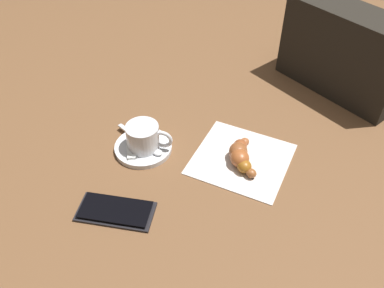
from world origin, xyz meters
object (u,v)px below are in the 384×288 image
object	(u,v)px
espresso_cup	(144,137)
napkin	(242,157)
saucer	(143,147)
cell_phone	(116,211)
teaspoon	(147,144)
croissant	(241,155)
laptop_bag	(345,52)
sugar_packet	(131,149)

from	to	relation	value
espresso_cup	napkin	world-z (taller)	espresso_cup
saucer	cell_phone	world-z (taller)	same
teaspoon	croissant	world-z (taller)	croissant
croissant	cell_phone	size ratio (longest dim) A/B	0.79
cell_phone	laptop_bag	xyz separation A→B (m)	(-0.39, -0.50, 0.10)
sugar_packet	croissant	world-z (taller)	croissant
napkin	croissant	distance (m)	0.02
laptop_bag	croissant	bearing A→B (deg)	95.69
saucer	teaspoon	world-z (taller)	teaspoon
sugar_packet	napkin	xyz separation A→B (m)	(-0.23, -0.04, -0.01)
napkin	laptop_bag	size ratio (longest dim) A/B	0.62
teaspoon	espresso_cup	bearing A→B (deg)	67.25
saucer	teaspoon	bearing A→B (deg)	-156.14
teaspoon	sugar_packet	xyz separation A→B (m)	(0.03, 0.02, 0.00)
espresso_cup	teaspoon	world-z (taller)	espresso_cup
sugar_packet	napkin	size ratio (longest dim) A/B	0.31
saucer	sugar_packet	size ratio (longest dim) A/B	2.05
saucer	croissant	distance (m)	0.21
sugar_packet	laptop_bag	world-z (taller)	laptop_bag
saucer	napkin	distance (m)	0.21
sugar_packet	napkin	bearing A→B (deg)	76.87
sugar_packet	espresso_cup	bearing A→B (deg)	100.36
espresso_cup	napkin	xyz separation A→B (m)	(-0.20, -0.03, -0.04)
espresso_cup	cell_phone	xyz separation A→B (m)	(-0.00, 0.17, -0.03)
sugar_packet	saucer	bearing A→B (deg)	109.48
espresso_cup	sugar_packet	distance (m)	0.04
croissant	cell_phone	world-z (taller)	croissant
saucer	cell_phone	xyz separation A→B (m)	(-0.01, 0.17, -0.00)
napkin	teaspoon	bearing A→B (deg)	6.25
teaspoon	laptop_bag	bearing A→B (deg)	-139.72
sugar_packet	laptop_bag	distance (m)	0.55
croissant	laptop_bag	distance (m)	0.38
teaspoon	saucer	bearing A→B (deg)	23.86
espresso_cup	cell_phone	world-z (taller)	espresso_cup
cell_phone	laptop_bag	distance (m)	0.64
napkin	croissant	xyz separation A→B (m)	(0.00, 0.01, 0.02)
teaspoon	cell_phone	world-z (taller)	teaspoon
teaspoon	sugar_packet	bearing A→B (deg)	39.35
teaspoon	laptop_bag	distance (m)	0.52
croissant	laptop_bag	size ratio (longest dim) A/B	0.37
cell_phone	laptop_bag	world-z (taller)	laptop_bag
laptop_bag	sugar_packet	bearing A→B (deg)	76.88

